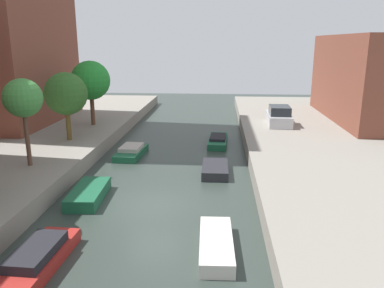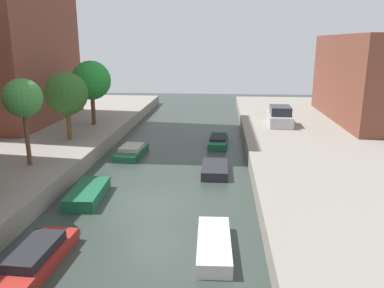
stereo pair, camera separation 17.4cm
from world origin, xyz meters
name	(u,v)px [view 1 (the left image)]	position (x,y,z in m)	size (l,w,h in m)	color
ground_plane	(154,205)	(0.00, 0.00, 0.00)	(84.00, 84.00, 0.00)	#2D3833
street_tree_3	(23,99)	(-7.49, 2.69, 4.76)	(2.10, 2.10, 4.86)	brown
street_tree_4	(66,94)	(-7.49, 8.52, 4.26)	(2.94, 2.94, 4.75)	brown
street_tree_5	(91,81)	(-7.49, 13.78, 4.67)	(3.18, 3.18, 5.28)	brown
parked_car	(279,117)	(8.07, 14.92, 1.67)	(1.99, 4.24, 1.60)	#B7B7BC
moored_boat_left_2	(35,261)	(-3.17, -5.77, 0.36)	(1.60, 4.64, 0.85)	maroon
moored_boat_left_3	(88,194)	(-3.43, 0.48, 0.30)	(1.68, 3.55, 0.60)	#195638
moored_boat_left_4	(131,152)	(-3.02, 8.24, 0.30)	(1.81, 3.74, 0.71)	#195638
moored_boat_right_2	(216,245)	(3.07, -4.04, 0.27)	(1.37, 3.74, 0.54)	beige
moored_boat_right_3	(215,169)	(2.89, 4.90, 0.27)	(1.57, 3.11, 0.54)	#232328
moored_boat_right_4	(218,140)	(3.01, 11.85, 0.30)	(1.56, 4.24, 0.69)	#195638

